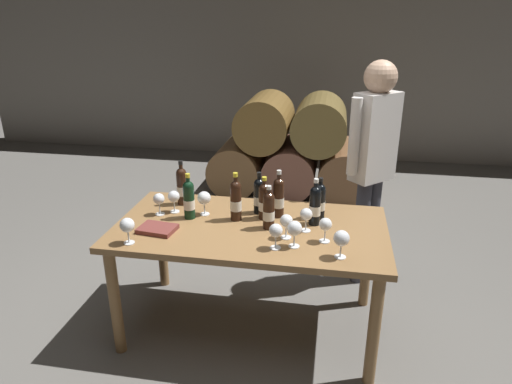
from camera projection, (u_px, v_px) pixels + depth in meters
ground_plane at (251, 325)px, 3.14m from camera, size 14.00×14.00×0.00m
cellar_back_wall at (305, 59)px, 6.48m from camera, size 10.00×0.24×2.80m
barrel_stack at (292, 150)px, 5.33m from camera, size 1.86×0.90×1.15m
dining_table at (251, 238)px, 2.89m from camera, size 1.70×0.90×0.76m
wine_bottle_0 at (279, 197)px, 2.94m from camera, size 0.07×0.07×0.32m
wine_bottle_1 at (189, 199)px, 2.92m from camera, size 0.07×0.07×0.30m
wine_bottle_2 at (315, 205)px, 2.84m from camera, size 0.07×0.07×0.30m
wine_bottle_3 at (182, 186)px, 3.14m from camera, size 0.07×0.07×0.32m
wine_bottle_4 at (259, 195)px, 3.00m from camera, size 0.07×0.07×0.29m
wine_bottle_5 at (236, 200)px, 2.90m from camera, size 0.07×0.07×0.32m
wine_bottle_6 at (320, 201)px, 2.93m from camera, size 0.07×0.07×0.28m
wine_bottle_7 at (264, 201)px, 2.92m from camera, size 0.07×0.07×0.29m
wine_bottle_8 at (269, 210)px, 2.78m from camera, size 0.07×0.07×0.28m
wine_glass_0 at (174, 197)px, 3.02m from camera, size 0.08×0.08×0.15m
wine_glass_1 at (295, 229)px, 2.56m from camera, size 0.09×0.09×0.16m
wine_glass_2 at (127, 226)px, 2.60m from camera, size 0.09×0.09×0.16m
wine_glass_3 at (286, 222)px, 2.67m from camera, size 0.08×0.08×0.15m
wine_glass_4 at (276, 231)px, 2.54m from camera, size 0.08×0.08×0.15m
wine_glass_5 at (204, 199)px, 2.98m from camera, size 0.09×0.09×0.16m
wine_glass_6 at (159, 200)px, 2.98m from camera, size 0.07×0.07×0.15m
wine_glass_7 at (306, 215)px, 2.75m from camera, size 0.08×0.08×0.15m
wine_glass_8 at (341, 239)px, 2.45m from camera, size 0.09×0.09×0.16m
wine_glass_9 at (325, 225)px, 2.62m from camera, size 0.08×0.08×0.15m
tasting_notebook at (157, 229)px, 2.78m from camera, size 0.24×0.19×0.03m
sommelier_presenting at (373, 155)px, 3.32m from camera, size 0.38×0.37×1.72m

